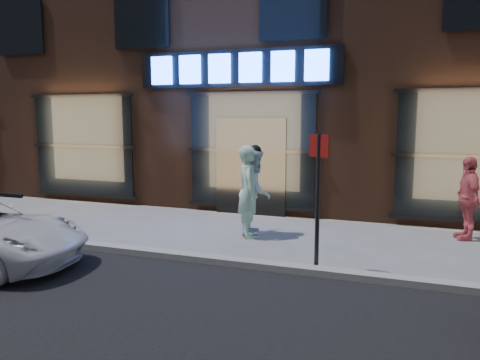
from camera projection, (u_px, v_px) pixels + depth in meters
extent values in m
plane|color=slate|center=(179.00, 259.00, 8.09)|extent=(90.00, 90.00, 0.00)
cube|color=gray|center=(179.00, 256.00, 8.08)|extent=(60.00, 0.25, 0.12)
cube|color=#54301E|center=(292.00, 35.00, 14.85)|extent=(30.00, 8.00, 10.00)
cube|color=black|center=(236.00, 68.00, 11.40)|extent=(5.20, 0.06, 0.90)
cube|color=black|center=(251.00, 167.00, 11.58)|extent=(1.80, 0.10, 2.40)
cube|color=#FFBF72|center=(84.00, 146.00, 13.25)|extent=(3.00, 0.04, 2.60)
cube|color=black|center=(83.00, 146.00, 13.21)|extent=(3.20, 0.06, 2.80)
cube|color=#FFBF72|center=(251.00, 150.00, 11.58)|extent=(3.00, 0.04, 2.60)
cube|color=black|center=(251.00, 151.00, 11.54)|extent=(3.20, 0.06, 2.80)
cube|color=#FFBF72|center=(475.00, 156.00, 9.91)|extent=(3.00, 0.04, 2.60)
cube|color=black|center=(475.00, 157.00, 9.87)|extent=(3.20, 0.06, 2.80)
cube|color=black|center=(20.00, 26.00, 13.41)|extent=(1.60, 0.06, 1.60)
cube|color=black|center=(141.00, 16.00, 12.07)|extent=(1.60, 0.06, 1.60)
cube|color=black|center=(293.00, 4.00, 10.73)|extent=(1.60, 0.06, 1.60)
cube|color=#2659FF|center=(162.00, 71.00, 12.01)|extent=(0.55, 0.12, 0.70)
cube|color=#2659FF|center=(190.00, 70.00, 11.74)|extent=(0.55, 0.12, 0.70)
cube|color=#2659FF|center=(220.00, 69.00, 11.47)|extent=(0.55, 0.12, 0.70)
cube|color=#2659FF|center=(250.00, 68.00, 11.21)|extent=(0.55, 0.12, 0.70)
cube|color=#2659FF|center=(283.00, 66.00, 10.94)|extent=(0.55, 0.12, 0.70)
cube|color=#2659FF|center=(317.00, 65.00, 10.67)|extent=(0.55, 0.12, 0.70)
imported|color=#A8DDBE|center=(249.00, 192.00, 9.48)|extent=(0.68, 0.80, 1.86)
imported|color=silver|center=(255.00, 191.00, 9.76)|extent=(0.83, 0.98, 1.78)
imported|color=#E55E67|center=(468.00, 198.00, 9.29)|extent=(0.61, 1.04, 1.67)
cylinder|color=#262628|center=(318.00, 203.00, 7.35)|extent=(0.07, 0.07, 2.20)
cube|color=#9D1411|center=(319.00, 146.00, 7.23)|extent=(0.33, 0.17, 0.35)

